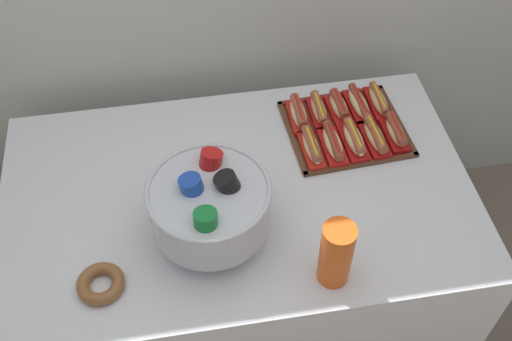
# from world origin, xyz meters

# --- Properties ---
(ground_plane) EXTENTS (10.00, 10.00, 0.00)m
(ground_plane) POSITION_xyz_m (0.00, 0.00, 0.00)
(ground_plane) COLOR #7A6B5B
(buffet_table) EXTENTS (1.53, 0.93, 0.78)m
(buffet_table) POSITION_xyz_m (0.00, 0.00, 0.41)
(buffet_table) COLOR silver
(buffet_table) RESTS_ON ground_plane
(serving_tray) EXTENTS (0.43, 0.38, 0.01)m
(serving_tray) POSITION_xyz_m (0.41, 0.21, 0.79)
(serving_tray) COLOR #56331E
(serving_tray) RESTS_ON buffet_table
(hot_dog_0) EXTENTS (0.07, 0.18, 0.06)m
(hot_dog_0) POSITION_xyz_m (0.27, 0.12, 0.82)
(hot_dog_0) COLOR red
(hot_dog_0) RESTS_ON serving_tray
(hot_dog_1) EXTENTS (0.07, 0.18, 0.06)m
(hot_dog_1) POSITION_xyz_m (0.34, 0.13, 0.82)
(hot_dog_1) COLOR red
(hot_dog_1) RESTS_ON serving_tray
(hot_dog_2) EXTENTS (0.08, 0.18, 0.06)m
(hot_dog_2) POSITION_xyz_m (0.42, 0.13, 0.82)
(hot_dog_2) COLOR #B21414
(hot_dog_2) RESTS_ON serving_tray
(hot_dog_3) EXTENTS (0.08, 0.18, 0.06)m
(hot_dog_3) POSITION_xyz_m (0.49, 0.13, 0.82)
(hot_dog_3) COLOR #B21414
(hot_dog_3) RESTS_ON serving_tray
(hot_dog_4) EXTENTS (0.07, 0.16, 0.07)m
(hot_dog_4) POSITION_xyz_m (0.57, 0.14, 0.82)
(hot_dog_4) COLOR #B21414
(hot_dog_4) RESTS_ON serving_tray
(hot_dog_5) EXTENTS (0.06, 0.17, 0.06)m
(hot_dog_5) POSITION_xyz_m (0.26, 0.29, 0.82)
(hot_dog_5) COLOR red
(hot_dog_5) RESTS_ON serving_tray
(hot_dog_6) EXTENTS (0.06, 0.17, 0.06)m
(hot_dog_6) POSITION_xyz_m (0.33, 0.29, 0.82)
(hot_dog_6) COLOR red
(hot_dog_6) RESTS_ON serving_tray
(hot_dog_7) EXTENTS (0.07, 0.16, 0.06)m
(hot_dog_7) POSITION_xyz_m (0.41, 0.29, 0.82)
(hot_dog_7) COLOR red
(hot_dog_7) RESTS_ON serving_tray
(hot_dog_8) EXTENTS (0.08, 0.18, 0.06)m
(hot_dog_8) POSITION_xyz_m (0.48, 0.30, 0.82)
(hot_dog_8) COLOR #B21414
(hot_dog_8) RESTS_ON serving_tray
(hot_dog_9) EXTENTS (0.06, 0.18, 0.06)m
(hot_dog_9) POSITION_xyz_m (0.56, 0.30, 0.82)
(hot_dog_9) COLOR #B21414
(hot_dog_9) RESTS_ON serving_tray
(punch_bowl) EXTENTS (0.36, 0.36, 0.27)m
(punch_bowl) POSITION_xyz_m (-0.10, -0.15, 0.93)
(punch_bowl) COLOR silver
(punch_bowl) RESTS_ON buffet_table
(cup_stack) EXTENTS (0.09, 0.09, 0.23)m
(cup_stack) POSITION_xyz_m (0.22, -0.35, 0.90)
(cup_stack) COLOR #EA5B19
(cup_stack) RESTS_ON buffet_table
(donut) EXTENTS (0.14, 0.14, 0.04)m
(donut) POSITION_xyz_m (-0.43, -0.28, 0.80)
(donut) COLOR brown
(donut) RESTS_ON buffet_table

